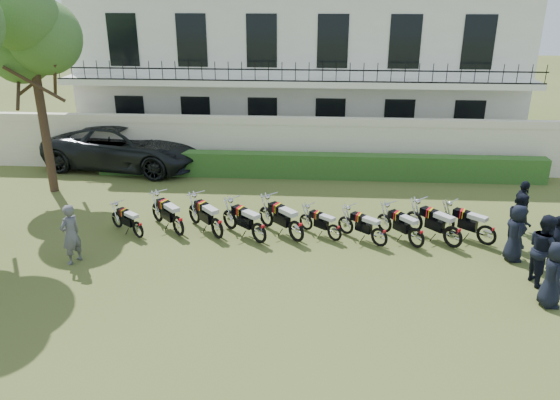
{
  "coord_description": "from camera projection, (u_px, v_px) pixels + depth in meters",
  "views": [
    {
      "loc": [
        0.9,
        -13.82,
        7.32
      ],
      "look_at": [
        -0.18,
        2.02,
        1.03
      ],
      "focal_mm": 35.0,
      "sensor_mm": 36.0,
      "label": 1
    }
  ],
  "objects": [
    {
      "name": "motorcycle_1",
      "position": [
        178.0,
        221.0,
        16.84
      ],
      "size": [
        1.46,
        1.58,
        1.12
      ],
      "rotation": [
        0.0,
        0.0,
        0.74
      ],
      "color": "black",
      "rests_on": "ground"
    },
    {
      "name": "motorcycle_7",
      "position": [
        417.0,
        233.0,
        16.09
      ],
      "size": [
        1.29,
        1.57,
        1.05
      ],
      "rotation": [
        0.0,
        0.0,
        0.68
      ],
      "color": "black",
      "rests_on": "ground"
    },
    {
      "name": "motorcycle_5",
      "position": [
        335.0,
        229.0,
        16.54
      ],
      "size": [
        1.35,
        1.15,
        0.92
      ],
      "rotation": [
        0.0,
        0.0,
        0.87
      ],
      "color": "black",
      "rests_on": "ground"
    },
    {
      "name": "officer_3",
      "position": [
        516.0,
        233.0,
        15.29
      ],
      "size": [
        0.54,
        0.82,
        1.67
      ],
      "primitive_type": "imported",
      "rotation": [
        0.0,
        0.0,
        1.56
      ],
      "color": "black",
      "rests_on": "ground"
    },
    {
      "name": "inspector",
      "position": [
        71.0,
        234.0,
        15.12
      ],
      "size": [
        0.65,
        0.75,
        1.75
      ],
      "primitive_type": "imported",
      "rotation": [
        0.0,
        0.0,
        -2.0
      ],
      "color": "#5C5C62",
      "rests_on": "ground"
    },
    {
      "name": "suv",
      "position": [
        126.0,
        146.0,
        23.14
      ],
      "size": [
        7.11,
        4.12,
        1.86
      ],
      "primitive_type": "imported",
      "rotation": [
        0.0,
        0.0,
        1.41
      ],
      "color": "black",
      "rests_on": "ground"
    },
    {
      "name": "building",
      "position": [
        300.0,
        62.0,
        27.16
      ],
      "size": [
        20.4,
        9.6,
        7.4
      ],
      "color": "white",
      "rests_on": "ground"
    },
    {
      "name": "perimeter_wall",
      "position": [
        294.0,
        144.0,
        22.57
      ],
      "size": [
        30.0,
        0.35,
        2.3
      ],
      "color": "beige",
      "rests_on": "ground"
    },
    {
      "name": "ground",
      "position": [
        281.0,
        260.0,
        15.58
      ],
      "size": [
        100.0,
        100.0,
        0.0
      ],
      "primitive_type": "plane",
      "color": "#455221",
      "rests_on": "ground"
    },
    {
      "name": "motorcycle_6",
      "position": [
        380.0,
        233.0,
        16.17
      ],
      "size": [
        1.46,
        1.26,
        1.01
      ],
      "rotation": [
        0.0,
        0.0,
        0.87
      ],
      "color": "black",
      "rests_on": "ground"
    },
    {
      "name": "hedge",
      "position": [
        318.0,
        166.0,
        22.01
      ],
      "size": [
        18.0,
        0.6,
        1.0
      ],
      "primitive_type": "cube",
      "color": "#23491A",
      "rests_on": "ground"
    },
    {
      "name": "officer_1",
      "position": [
        544.0,
        249.0,
        14.08
      ],
      "size": [
        0.8,
        0.99,
        1.91
      ],
      "primitive_type": "imported",
      "rotation": [
        0.0,
        0.0,
        1.66
      ],
      "color": "black",
      "rests_on": "ground"
    },
    {
      "name": "tree_west_near",
      "position": [
        30.0,
        29.0,
        18.61
      ],
      "size": [
        3.4,
        3.2,
        7.9
      ],
      "color": "#473323",
      "rests_on": "ground"
    },
    {
      "name": "motorcycle_0",
      "position": [
        138.0,
        226.0,
        16.73
      ],
      "size": [
        1.39,
        1.11,
        0.93
      ],
      "rotation": [
        0.0,
        0.0,
        0.91
      ],
      "color": "black",
      "rests_on": "ground"
    },
    {
      "name": "officer_5",
      "position": [
        522.0,
        207.0,
        17.02
      ],
      "size": [
        0.43,
        1.01,
        1.71
      ],
      "primitive_type": "imported",
      "rotation": [
        0.0,
        0.0,
        1.58
      ],
      "color": "black",
      "rests_on": "ground"
    },
    {
      "name": "officer_2",
      "position": [
        555.0,
        244.0,
        14.64
      ],
      "size": [
        0.68,
        1.04,
        1.65
      ],
      "primitive_type": "imported",
      "rotation": [
        0.0,
        0.0,
        1.26
      ],
      "color": "black",
      "rests_on": "ground"
    },
    {
      "name": "motorcycle_8",
      "position": [
        453.0,
        232.0,
        16.07
      ],
      "size": [
        1.48,
        1.66,
        1.16
      ],
      "rotation": [
        0.0,
        0.0,
        0.72
      ],
      "color": "black",
      "rests_on": "ground"
    },
    {
      "name": "motorcycle_3",
      "position": [
        259.0,
        228.0,
        16.36
      ],
      "size": [
        1.58,
        1.46,
        1.12
      ],
      "rotation": [
        0.0,
        0.0,
        0.83
      ],
      "color": "black",
      "rests_on": "ground"
    },
    {
      "name": "motorcycle_9",
      "position": [
        487.0,
        231.0,
        16.23
      ],
      "size": [
        1.55,
        1.39,
        1.08
      ],
      "rotation": [
        0.0,
        0.0,
        0.84
      ],
      "color": "black",
      "rests_on": "ground"
    },
    {
      "name": "motorcycle_2",
      "position": [
        217.0,
        223.0,
        16.66
      ],
      "size": [
        1.44,
        1.62,
        1.13
      ],
      "rotation": [
        0.0,
        0.0,
        0.72
      ],
      "color": "black",
      "rests_on": "ground"
    },
    {
      "name": "motorcycle_4",
      "position": [
        296.0,
        226.0,
        16.43
      ],
      "size": [
        1.55,
        1.61,
        1.16
      ],
      "rotation": [
        0.0,
        0.0,
        0.76
      ],
      "color": "black",
      "rests_on": "ground"
    },
    {
      "name": "officer_4",
      "position": [
        519.0,
        221.0,
        15.99
      ],
      "size": [
        0.73,
        0.89,
        1.72
      ],
      "primitive_type": "imported",
      "rotation": [
        0.0,
        0.0,
        1.47
      ],
      "color": "black",
      "rests_on": "ground"
    },
    {
      "name": "officer_0",
      "position": [
        553.0,
        274.0,
        13.09
      ],
      "size": [
        0.6,
        0.86,
        1.68
      ],
      "primitive_type": "imported",
      "rotation": [
        0.0,
        0.0,
        1.49
      ],
      "color": "black",
      "rests_on": "ground"
    }
  ]
}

